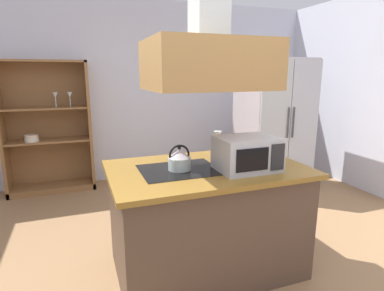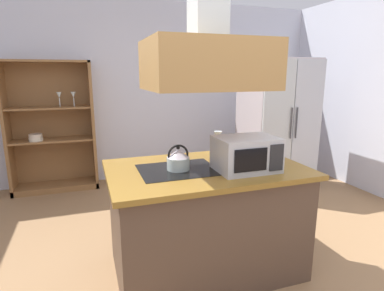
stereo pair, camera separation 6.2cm
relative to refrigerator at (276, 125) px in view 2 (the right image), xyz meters
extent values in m
plane|color=#946E49|center=(-1.79, -1.80, -0.91)|extent=(7.80, 7.80, 0.00)
cube|color=silver|center=(-1.79, 1.20, 0.44)|extent=(6.00, 0.12, 2.70)
cube|color=brown|center=(-1.66, -1.52, -0.48)|extent=(1.47, 0.90, 0.86)
cube|color=olive|center=(-1.66, -1.52, -0.03)|extent=(1.55, 0.98, 0.04)
cube|color=black|center=(-1.89, -1.52, -0.01)|extent=(0.60, 0.48, 0.00)
cube|color=#B18247|center=(-1.66, -1.52, 0.78)|extent=(0.90, 0.70, 0.36)
cube|color=#BBB0B5|center=(0.00, 0.01, 0.00)|extent=(0.90, 0.72, 1.83)
cube|color=#B5BBBE|center=(-0.23, -0.36, 0.00)|extent=(0.44, 0.03, 1.79)
cube|color=#B4B9C4|center=(0.22, -0.36, 0.00)|extent=(0.44, 0.03, 1.79)
cylinder|color=#4C4C51|center=(-0.04, -0.39, 0.09)|extent=(0.02, 0.02, 0.40)
cylinder|color=#4C4C51|center=(0.04, -0.39, 0.09)|extent=(0.02, 0.02, 0.40)
cube|color=olive|center=(-3.54, 0.94, -0.01)|extent=(0.04, 0.40, 1.80)
cube|color=olive|center=(-2.44, 0.94, -0.01)|extent=(0.04, 0.40, 1.80)
cube|color=olive|center=(-2.99, 0.94, 0.87)|extent=(1.14, 0.40, 0.03)
cube|color=olive|center=(-2.99, 0.94, -0.87)|extent=(1.14, 0.40, 0.08)
cube|color=olive|center=(-2.99, 1.13, -0.01)|extent=(1.14, 0.02, 1.80)
cube|color=olive|center=(-2.99, 0.94, -0.19)|extent=(1.06, 0.36, 0.02)
cube|color=olive|center=(-2.99, 0.94, 0.26)|extent=(1.06, 0.36, 0.02)
cylinder|color=beige|center=(-3.19, 0.89, -0.16)|extent=(0.18, 0.18, 0.05)
cylinder|color=beige|center=(-3.19, 0.89, -0.11)|extent=(0.17, 0.17, 0.05)
cylinder|color=silver|center=(-2.85, 0.90, 0.33)|extent=(0.01, 0.01, 0.12)
cone|color=silver|center=(-2.85, 0.90, 0.43)|extent=(0.07, 0.07, 0.08)
cylinder|color=silver|center=(-2.67, 0.90, 0.33)|extent=(0.01, 0.01, 0.12)
cone|color=silver|center=(-2.67, 0.90, 0.43)|extent=(0.07, 0.07, 0.08)
cylinder|color=#AEC0BE|center=(-1.89, -1.52, 0.04)|extent=(0.18, 0.18, 0.10)
cone|color=#BDB8C3|center=(-1.89, -1.52, 0.12)|extent=(0.17, 0.17, 0.06)
sphere|color=black|center=(-1.89, -1.52, 0.16)|extent=(0.03, 0.03, 0.03)
torus|color=black|center=(-1.89, -1.52, 0.10)|extent=(0.17, 0.02, 0.17)
cube|color=#A67F5D|center=(-1.24, -1.33, -0.01)|extent=(0.35, 0.26, 0.02)
cube|color=#B7BABF|center=(-1.40, -1.69, 0.12)|extent=(0.46, 0.34, 0.26)
cube|color=black|center=(-1.45, -1.87, 0.12)|extent=(0.26, 0.01, 0.17)
cube|color=#262628|center=(-1.24, -1.87, 0.12)|extent=(0.11, 0.01, 0.20)
cylinder|color=silver|center=(-1.39, -1.12, -0.01)|extent=(0.06, 0.06, 0.01)
cylinder|color=silver|center=(-1.39, -1.12, 0.05)|extent=(0.01, 0.01, 0.11)
cone|color=silver|center=(-1.39, -1.12, 0.15)|extent=(0.08, 0.08, 0.09)
camera|label=1|loc=(-2.61, -3.75, 0.72)|focal=29.58mm
camera|label=2|loc=(-2.55, -3.77, 0.72)|focal=29.58mm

